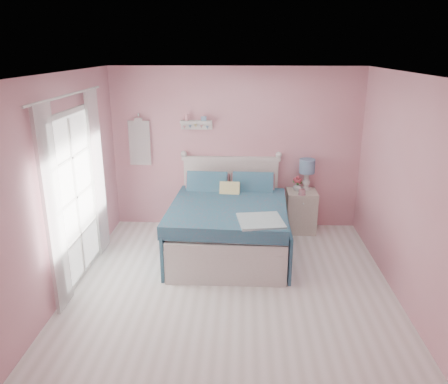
# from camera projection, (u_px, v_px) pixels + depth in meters

# --- Properties ---
(floor) EXTENTS (4.50, 4.50, 0.00)m
(floor) POSITION_uv_depth(u_px,v_px,m) (231.00, 294.00, 5.34)
(floor) COLOR silver
(floor) RESTS_ON ground
(room_shell) EXTENTS (4.50, 4.50, 4.50)m
(room_shell) POSITION_uv_depth(u_px,v_px,m) (232.00, 169.00, 4.84)
(room_shell) COLOR #D1848F
(room_shell) RESTS_ON floor
(bed) EXTENTS (1.70, 2.08, 1.19)m
(bed) POSITION_uv_depth(u_px,v_px,m) (229.00, 225.00, 6.37)
(bed) COLOR silver
(bed) RESTS_ON floor
(nightstand) EXTENTS (0.47, 0.46, 0.68)m
(nightstand) POSITION_uv_depth(u_px,v_px,m) (301.00, 211.00, 7.08)
(nightstand) COLOR beige
(nightstand) RESTS_ON floor
(table_lamp) EXTENTS (0.25, 0.25, 0.50)m
(table_lamp) POSITION_uv_depth(u_px,v_px,m) (307.00, 168.00, 6.97)
(table_lamp) COLOR white
(table_lamp) RESTS_ON nightstand
(vase) EXTENTS (0.17, 0.17, 0.14)m
(vase) POSITION_uv_depth(u_px,v_px,m) (297.00, 187.00, 6.98)
(vase) COLOR silver
(vase) RESTS_ON nightstand
(teacup) EXTENTS (0.11, 0.11, 0.09)m
(teacup) POSITION_uv_depth(u_px,v_px,m) (302.00, 192.00, 6.79)
(teacup) COLOR #C68591
(teacup) RESTS_ON nightstand
(roses) EXTENTS (0.14, 0.11, 0.12)m
(roses) POSITION_uv_depth(u_px,v_px,m) (298.00, 180.00, 6.94)
(roses) COLOR #BC4050
(roses) RESTS_ON vase
(wall_shelf) EXTENTS (0.50, 0.15, 0.25)m
(wall_shelf) POSITION_uv_depth(u_px,v_px,m) (196.00, 123.00, 6.89)
(wall_shelf) COLOR silver
(wall_shelf) RESTS_ON room_shell
(hanging_dress) EXTENTS (0.34, 0.03, 0.72)m
(hanging_dress) POSITION_uv_depth(u_px,v_px,m) (140.00, 143.00, 7.03)
(hanging_dress) COLOR white
(hanging_dress) RESTS_ON room_shell
(french_door) EXTENTS (0.04, 1.32, 2.16)m
(french_door) POSITION_uv_depth(u_px,v_px,m) (75.00, 198.00, 5.46)
(french_door) COLOR silver
(french_door) RESTS_ON floor
(curtain_near) EXTENTS (0.04, 0.40, 2.32)m
(curtain_near) POSITION_uv_depth(u_px,v_px,m) (54.00, 211.00, 4.72)
(curtain_near) COLOR white
(curtain_near) RESTS_ON floor
(curtain_far) EXTENTS (0.04, 0.40, 2.32)m
(curtain_far) POSITION_uv_depth(u_px,v_px,m) (98.00, 174.00, 6.13)
(curtain_far) COLOR white
(curtain_far) RESTS_ON floor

